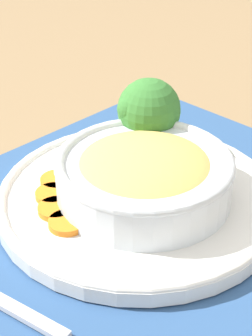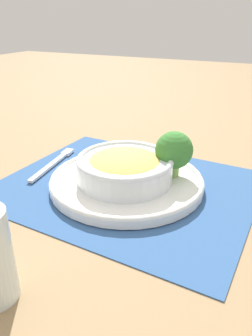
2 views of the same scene
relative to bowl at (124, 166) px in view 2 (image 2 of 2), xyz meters
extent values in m
plane|color=#8C704C|center=(0.00, 0.01, -0.05)|extent=(4.00, 4.00, 0.00)
cube|color=#2D5184|center=(0.00, 0.01, -0.05)|extent=(0.51, 0.43, 0.00)
cylinder|color=white|center=(0.00, 0.01, -0.04)|extent=(0.31, 0.31, 0.02)
torus|color=white|center=(0.00, 0.01, -0.03)|extent=(0.30, 0.30, 0.01)
cylinder|color=silver|center=(0.00, 0.00, -0.01)|extent=(0.19, 0.19, 0.04)
torus|color=silver|center=(0.00, 0.00, 0.01)|extent=(0.19, 0.19, 0.01)
ellipsoid|color=#E0B75B|center=(0.00, 0.00, 0.00)|extent=(0.15, 0.15, 0.05)
cylinder|color=#84AD5B|center=(0.08, 0.06, -0.02)|extent=(0.03, 0.03, 0.03)
sphere|color=#387A33|center=(0.08, 0.06, 0.03)|extent=(0.07, 0.07, 0.07)
sphere|color=#387A33|center=(0.06, 0.07, 0.03)|extent=(0.03, 0.03, 0.03)
sphere|color=#387A33|center=(0.10, 0.05, 0.03)|extent=(0.03, 0.03, 0.03)
cylinder|color=orange|center=(-0.04, 0.09, -0.03)|extent=(0.04, 0.04, 0.01)
cylinder|color=orange|center=(-0.06, 0.07, -0.03)|extent=(0.04, 0.04, 0.01)
cylinder|color=orange|center=(-0.08, 0.05, -0.03)|extent=(0.04, 0.04, 0.01)
cylinder|color=orange|center=(-0.09, 0.02, -0.03)|extent=(0.04, 0.04, 0.01)
cube|color=silver|center=(-0.19, 0.02, -0.04)|extent=(0.04, 0.18, 0.01)
cube|color=silver|center=(-0.20, 0.09, -0.04)|extent=(0.02, 0.03, 0.01)
camera|label=1|loc=(-0.38, -0.31, 0.32)|focal=60.00mm
camera|label=2|loc=(0.25, -0.52, 0.27)|focal=35.00mm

